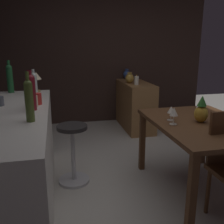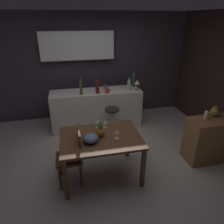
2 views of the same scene
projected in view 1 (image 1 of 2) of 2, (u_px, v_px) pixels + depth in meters
ground_plane at (154, 186)px, 2.75m from camera, size 9.00×9.00×0.00m
wall_side_right at (91, 53)px, 4.76m from camera, size 0.10×4.40×2.60m
dining_table at (202, 131)px, 2.51m from camera, size 1.25×0.91×0.74m
kitchen_counter at (18, 158)px, 2.38m from camera, size 2.10×0.60×0.90m
sideboard_cabinet at (135, 105)px, 4.60m from camera, size 1.10×0.44×0.82m
bar_stool at (73, 152)px, 2.76m from camera, size 0.34×0.34×0.65m
wine_glass_left at (174, 112)px, 2.40m from camera, size 0.08×0.08×0.16m
wine_glass_right at (200, 105)px, 2.71m from camera, size 0.07×0.07×0.15m
wine_glass_center at (171, 110)px, 2.53m from camera, size 0.08×0.08×0.14m
pineapple_centerpiece at (201, 111)px, 2.47m from camera, size 0.13×0.13×0.26m
fruit_bowl at (224, 120)px, 2.34m from camera, size 0.23×0.23×0.13m
wine_bottle_ruby at (31, 91)px, 2.26m from camera, size 0.08×0.08×0.35m
wine_bottle_green at (10, 77)px, 3.08m from camera, size 0.07×0.07×0.39m
wine_bottle_olive at (29, 99)px, 1.92m from camera, size 0.06×0.06×0.38m
wine_bottle_clear at (34, 83)px, 2.96m from camera, size 0.07×0.07×0.29m
cup_cream at (34, 101)px, 2.41m from camera, size 0.11×0.07×0.11m
cup_red at (37, 99)px, 2.51m from camera, size 0.12×0.09×0.11m
counter_lamp at (36, 77)px, 3.13m from camera, size 0.13×0.13×0.24m
pillar_candle_tall at (136, 80)px, 4.22m from camera, size 0.07×0.07×0.17m
vase_ceramic_blue at (127, 74)px, 4.89m from camera, size 0.13×0.13×0.19m
vase_brass at (130, 78)px, 4.39m from camera, size 0.15×0.15×0.19m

